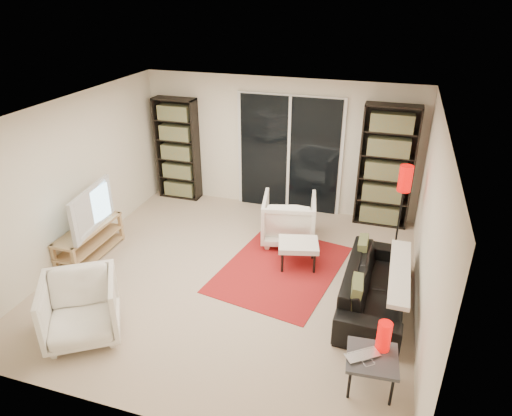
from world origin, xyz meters
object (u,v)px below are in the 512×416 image
object	(u,v)px
sofa	(375,286)
armchair_front	(81,309)
bookshelf_right	(386,167)
ottoman	(298,246)
tv_stand	(90,241)
side_table	(372,360)
armchair_back	(289,219)
floor_lamp	(404,187)
bookshelf_left	(178,149)

from	to	relation	value
sofa	armchair_front	bearing A→B (deg)	118.53
bookshelf_right	ottoman	distance (m)	2.19
tv_stand	side_table	size ratio (longest dim) A/B	2.26
bookshelf_right	armchair_back	distance (m)	1.87
tv_stand	armchair_front	world-z (taller)	armchair_front
armchair_front	ottoman	xyz separation A→B (m)	(2.11, 2.23, -0.04)
bookshelf_right	armchair_back	world-z (taller)	bookshelf_right
armchair_front	ottoman	bearing A→B (deg)	13.95
bookshelf_right	sofa	bearing A→B (deg)	-88.14
sofa	side_table	bearing A→B (deg)	-175.60
armchair_back	armchair_front	size ratio (longest dim) A/B	1.00
tv_stand	armchair_front	distance (m)	1.84
armchair_front	sofa	bearing A→B (deg)	-6.17
armchair_back	side_table	bearing A→B (deg)	108.41
sofa	ottoman	distance (m)	1.31
armchair_front	tv_stand	bearing A→B (deg)	90.19
armchair_back	ottoman	bearing A→B (deg)	103.06
side_table	armchair_back	bearing A→B (deg)	119.33
tv_stand	armchair_back	distance (m)	3.13
tv_stand	armchair_front	xyz separation A→B (m)	(1.00, -1.54, 0.12)
bookshelf_right	ottoman	size ratio (longest dim) A/B	3.09
armchair_front	floor_lamp	xyz separation A→B (m)	(3.48, 3.05, 0.73)
bookshelf_right	ottoman	xyz separation A→B (m)	(-1.08, -1.77, -0.70)
side_table	floor_lamp	bearing A→B (deg)	86.82
armchair_front	side_table	xyz separation A→B (m)	(3.32, 0.22, -0.03)
sofa	ottoman	size ratio (longest dim) A/B	2.88
tv_stand	armchair_back	bearing A→B (deg)	26.57
tv_stand	bookshelf_right	bearing A→B (deg)	30.47
armchair_front	floor_lamp	distance (m)	4.68
bookshelf_right	armchair_front	world-z (taller)	bookshelf_right
tv_stand	side_table	world-z (taller)	tv_stand
armchair_back	bookshelf_right	bearing A→B (deg)	-153.49
ottoman	floor_lamp	size ratio (longest dim) A/B	0.47
bookshelf_right	floor_lamp	world-z (taller)	bookshelf_right
tv_stand	bookshelf_left	bearing A→B (deg)	82.25
bookshelf_left	armchair_front	size ratio (longest dim) A/B	2.29
tv_stand	ottoman	distance (m)	3.18
tv_stand	floor_lamp	bearing A→B (deg)	18.56
bookshelf_right	sofa	xyz separation A→B (m)	(0.08, -2.38, -0.76)
armchair_back	ottoman	size ratio (longest dim) A/B	1.26
tv_stand	armchair_back	size ratio (longest dim) A/B	1.46
ottoman	bookshelf_right	bearing A→B (deg)	58.67
bookshelf_right	sofa	world-z (taller)	bookshelf_right
tv_stand	armchair_front	size ratio (longest dim) A/B	1.47
bookshelf_right	tv_stand	distance (m)	4.92
side_table	bookshelf_left	bearing A→B (deg)	136.47
side_table	tv_stand	bearing A→B (deg)	162.96
bookshelf_right	floor_lamp	size ratio (longest dim) A/B	1.44
tv_stand	floor_lamp	xyz separation A→B (m)	(4.48, 1.50, 0.86)
tv_stand	sofa	world-z (taller)	sofa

